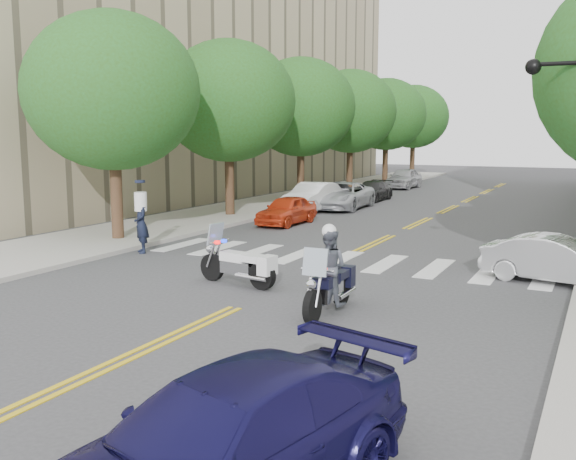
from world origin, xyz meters
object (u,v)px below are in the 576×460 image
Objects in this scene: convertible at (557,260)px; sedan_blue at (224,446)px; motorcycle_police at (330,273)px; officer_standing at (141,224)px; motorcycle_parked at (243,265)px.

sedan_blue reaches higher than convertible.
motorcycle_police is 1.25× the size of officer_standing.
motorcycle_parked is at bearing 129.47° from convertible.
officer_standing is 0.40× the size of sedan_blue.
officer_standing is (-5.55, 2.61, 0.44)m from motorcycle_parked.
motorcycle_parked is 10.31m from sedan_blue.
motorcycle_police is 0.64× the size of convertible.
sedan_blue is (10.62, -11.58, -0.27)m from officer_standing.
sedan_blue is at bearing -179.78° from convertible.
motorcycle_police reaches higher than officer_standing.
motorcycle_parked reaches higher than convertible.
motorcycle_police is at bearing 151.40° from convertible.
motorcycle_police is 6.98m from convertible.
motorcycle_police reaches higher than convertible.
sedan_blue is (2.02, -7.68, -0.18)m from motorcycle_police.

